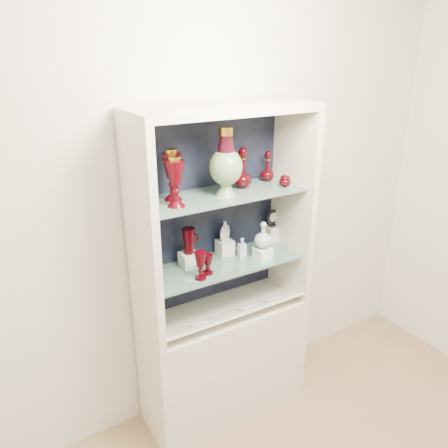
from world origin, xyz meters
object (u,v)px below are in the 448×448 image
pedestal_lamp_left (172,175)px  lidded_bowl (285,180)px  enamel_urn (226,162)px  clear_square_bottle (242,247)px  ruby_decanter_b (268,165)px  cobalt_goblet (154,273)px  ruby_pitcher (189,241)px  clear_round_decanter (263,235)px  flat_flask (225,230)px  ruby_goblet_tall (200,265)px  ruby_decanter_a (243,165)px  ruby_goblet_small (208,264)px  cameo_medallion (273,218)px  pedestal_lamp_right (175,182)px

pedestal_lamp_left → lidded_bowl: pedestal_lamp_left is taller
enamel_urn → clear_square_bottle: enamel_urn is taller
ruby_decanter_b → cobalt_goblet: bearing=-170.0°
lidded_bowl → ruby_pitcher: size_ratio=0.53×
lidded_bowl → clear_round_decanter: (-0.15, -0.01, -0.31)m
ruby_decanter_b → clear_square_bottle: size_ratio=1.54×
flat_flask → cobalt_goblet: bearing=173.1°
lidded_bowl → cobalt_goblet: (-0.82, 0.00, -0.38)m
pedestal_lamp_left → ruby_goblet_tall: bearing=-62.2°
ruby_decanter_b → cobalt_goblet: (-0.80, -0.14, -0.43)m
ruby_decanter_b → ruby_pitcher: bearing=-178.5°
pedestal_lamp_left → clear_round_decanter: bearing=-12.8°
ruby_decanter_a → ruby_decanter_b: (0.20, 0.04, -0.03)m
lidded_bowl → ruby_goblet_small: 0.65m
lidded_bowl → ruby_pitcher: bearing=166.7°
ruby_decanter_a → ruby_goblet_tall: bearing=-158.5°
clear_square_bottle → cameo_medallion: bearing=19.0°
ruby_pitcher → flat_flask: (0.25, 0.03, -0.00)m
cobalt_goblet → clear_round_decanter: size_ratio=1.06×
ruby_goblet_small → clear_round_decanter: clear_round_decanter is taller
ruby_pitcher → flat_flask: 0.25m
ruby_decanter_b → lidded_bowl: (0.02, -0.15, -0.06)m
ruby_goblet_tall → cameo_medallion: size_ratio=1.35×
lidded_bowl → clear_square_bottle: (-0.24, 0.07, -0.40)m
enamel_urn → clear_round_decanter: (0.23, -0.03, -0.46)m
enamel_urn → pedestal_lamp_right: bearing=-176.3°
clear_square_bottle → flat_flask: 0.14m
clear_round_decanter → ruby_pitcher: bearing=161.6°
flat_flask → cameo_medallion: 0.36m
ruby_goblet_small → clear_square_bottle: (0.28, 0.08, 0.01)m
ruby_goblet_small → ruby_decanter_b: bearing=17.2°
pedestal_lamp_right → lidded_bowl: 0.69m
cobalt_goblet → clear_square_bottle: cobalt_goblet is taller
ruby_goblet_small → cameo_medallion: bearing=17.6°
clear_round_decanter → clear_square_bottle: bearing=140.2°
pedestal_lamp_left → enamel_urn: size_ratio=0.73×
lidded_bowl → flat_flask: lidded_bowl is taller
pedestal_lamp_right → cameo_medallion: pedestal_lamp_right is taller
enamel_urn → ruby_decanter_b: 0.39m
cameo_medallion → ruby_decanter_a: bearing=-172.7°
clear_square_bottle → ruby_decanter_b: bearing=18.5°
pedestal_lamp_left → clear_square_bottle: pedestal_lamp_left is taller
lidded_bowl → flat_flask: (-0.30, 0.16, -0.31)m
ruby_goblet_tall → clear_square_bottle: ruby_goblet_tall is taller
enamel_urn → clear_round_decanter: bearing=-7.4°
ruby_decanter_a → clear_round_decanter: 0.42m
pedestal_lamp_left → cobalt_goblet: (-0.17, -0.10, -0.47)m
ruby_decanter_b → cameo_medallion: size_ratio=1.65×
ruby_decanter_a → clear_round_decanter: ruby_decanter_a is taller
clear_round_decanter → cameo_medallion: size_ratio=1.32×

